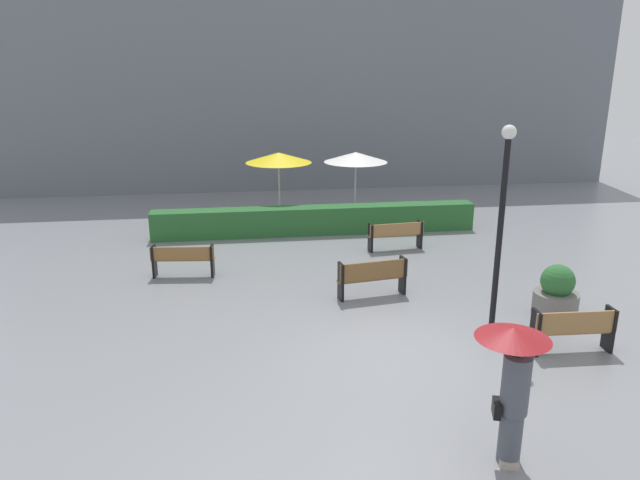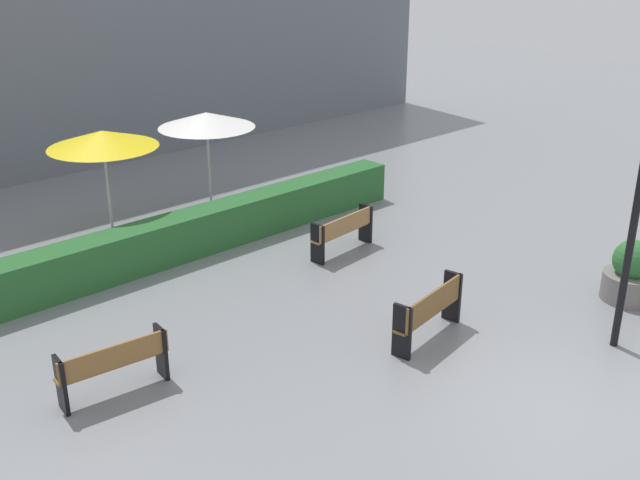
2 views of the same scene
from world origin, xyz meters
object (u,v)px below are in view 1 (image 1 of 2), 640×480
bench_mid_center (373,276)px  planter_pot (556,293)px  bench_back_row (396,234)px  lamp_post (502,211)px  pedestrian_with_umbrella (513,376)px  patio_umbrella_white (356,157)px  bench_near_right (574,328)px  bench_far_left (183,258)px  patio_umbrella_yellow (279,158)px

bench_mid_center → planter_pot: bearing=-22.0°
bench_back_row → lamp_post: 6.11m
bench_back_row → pedestrian_with_umbrella: size_ratio=0.84×
bench_back_row → patio_umbrella_white: bearing=95.7°
bench_near_right → bench_back_row: 7.04m
bench_far_left → bench_mid_center: bench_mid_center is taller
bench_back_row → lamp_post: size_ratio=0.40×
bench_mid_center → bench_back_row: 3.85m
bench_mid_center → patio_umbrella_white: (1.10, 7.71, 1.63)m
bench_far_left → bench_mid_center: 5.00m
bench_mid_center → patio_umbrella_yellow: 7.84m
patio_umbrella_yellow → bench_near_right: bearing=-65.9°
bench_mid_center → planter_pot: 4.09m
bench_near_right → pedestrian_with_umbrella: 4.01m
bench_near_right → lamp_post: bearing=134.9°
bench_mid_center → patio_umbrella_yellow: bearing=102.5°
bench_far_left → bench_back_row: (6.08, 1.51, -0.00)m
bench_back_row → patio_umbrella_white: 4.50m
patio_umbrella_yellow → lamp_post: bearing=-69.0°
bench_mid_center → lamp_post: lamp_post is taller
lamp_post → patio_umbrella_white: bearing=95.4°
patio_umbrella_white → bench_mid_center: bearing=-98.1°
lamp_post → patio_umbrella_yellow: 10.33m
bench_back_row → pedestrian_with_umbrella: pedestrian_with_umbrella is taller
bench_mid_center → pedestrian_with_umbrella: (0.48, -6.18, 0.79)m
bench_mid_center → patio_umbrella_white: patio_umbrella_white is taller
pedestrian_with_umbrella → lamp_post: (1.55, 4.01, 1.25)m
patio_umbrella_yellow → bench_back_row: bearing=-51.0°
bench_mid_center → bench_back_row: (1.51, 3.54, -0.03)m
planter_pot → patio_umbrella_white: size_ratio=0.49×
planter_pot → lamp_post: size_ratio=0.27×
lamp_post → bench_near_right: bearing=-45.1°
bench_mid_center → patio_umbrella_white: bearing=81.9°
lamp_post → patio_umbrella_yellow: lamp_post is taller
planter_pot → patio_umbrella_white: 9.77m
bench_back_row → bench_mid_center: bearing=-113.1°
patio_umbrella_white → patio_umbrella_yellow: bearing=-175.1°
planter_pot → bench_back_row: bearing=114.1°
lamp_post → patio_umbrella_white: (-0.94, 9.88, -0.41)m
bench_far_left → patio_umbrella_white: size_ratio=0.70×
bench_far_left → bench_mid_center: size_ratio=0.96×
bench_near_right → patio_umbrella_white: 11.32m
bench_far_left → patio_umbrella_yellow: (2.91, 5.43, 1.73)m
bench_back_row → pedestrian_with_umbrella: 9.81m
bench_far_left → patio_umbrella_white: patio_umbrella_white is taller
bench_back_row → planter_pot: bearing=-65.9°
patio_umbrella_yellow → patio_umbrella_white: bearing=4.9°
pedestrian_with_umbrella → bench_near_right: bearing=47.2°
lamp_post → patio_umbrella_yellow: bearing=111.0°
patio_umbrella_yellow → patio_umbrella_white: size_ratio=1.03×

